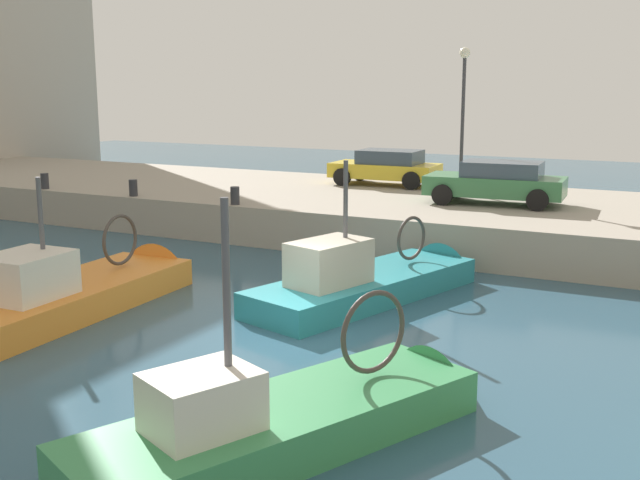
% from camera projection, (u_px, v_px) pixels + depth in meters
% --- Properties ---
extents(water_surface, '(80.00, 80.00, 0.00)m').
position_uv_depth(water_surface, '(288.00, 339.00, 14.98)').
color(water_surface, '#2D5166').
rests_on(water_surface, ground).
extents(quay_wall, '(9.00, 56.00, 1.20)m').
position_uv_depth(quay_wall, '(463.00, 218.00, 24.90)').
color(quay_wall, '#9E9384').
rests_on(quay_wall, ground).
extents(fishing_boat_orange, '(7.06, 2.40, 3.94)m').
position_uv_depth(fishing_boat_orange, '(83.00, 301.00, 17.12)').
color(fishing_boat_orange, orange).
rests_on(fishing_boat_orange, ground).
extents(fishing_boat_green, '(6.87, 4.27, 4.30)m').
position_uv_depth(fishing_boat_green, '(304.00, 433.00, 10.72)').
color(fishing_boat_green, '#388951').
rests_on(fishing_boat_green, ground).
extents(fishing_boat_teal, '(7.20, 3.73, 4.10)m').
position_uv_depth(fishing_boat_teal, '(375.00, 290.00, 17.99)').
color(fishing_boat_teal, teal).
rests_on(fishing_boat_teal, ground).
extents(parked_car_green, '(2.20, 4.28, 1.32)m').
position_uv_depth(parked_car_green, '(497.00, 182.00, 23.80)').
color(parked_car_green, '#387547').
rests_on(parked_car_green, quay_wall).
extents(parked_car_yellow, '(2.08, 3.94, 1.29)m').
position_uv_depth(parked_car_yellow, '(386.00, 167.00, 28.33)').
color(parked_car_yellow, gold).
rests_on(parked_car_yellow, quay_wall).
extents(mooring_bollard_south, '(0.28, 0.28, 0.55)m').
position_uv_depth(mooring_bollard_south, '(235.00, 196.00, 23.78)').
color(mooring_bollard_south, '#2D2D33').
rests_on(mooring_bollard_south, quay_wall).
extents(mooring_bollard_mid, '(0.28, 0.28, 0.55)m').
position_uv_depth(mooring_bollard_mid, '(133.00, 188.00, 25.57)').
color(mooring_bollard_mid, '#2D2D33').
rests_on(mooring_bollard_mid, quay_wall).
extents(mooring_bollard_north, '(0.28, 0.28, 0.55)m').
position_uv_depth(mooring_bollard_north, '(45.00, 181.00, 27.35)').
color(mooring_bollard_north, '#2D2D33').
rests_on(mooring_bollard_north, quay_wall).
extents(quay_streetlamp, '(0.36, 0.36, 4.83)m').
position_uv_depth(quay_streetlamp, '(463.00, 96.00, 25.71)').
color(quay_streetlamp, '#38383D').
rests_on(quay_streetlamp, quay_wall).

